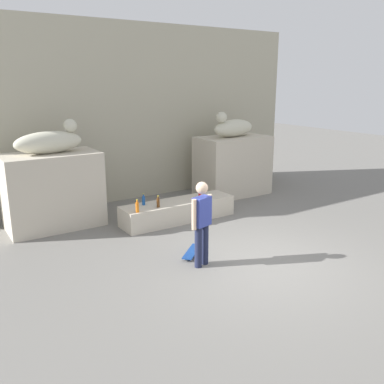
% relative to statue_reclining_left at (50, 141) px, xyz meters
% --- Properties ---
extents(ground_plane, '(40.00, 40.00, 0.00)m').
position_rel_statue_reclining_left_xyz_m(ground_plane, '(2.72, -4.39, -2.10)').
color(ground_plane, slate).
extents(facade_wall, '(11.35, 0.60, 5.09)m').
position_rel_statue_reclining_left_xyz_m(facade_wall, '(2.72, 1.56, 0.44)').
color(facade_wall, '#B4AF96').
rests_on(facade_wall, ground_plane).
extents(pedestal_left, '(2.22, 1.26, 1.82)m').
position_rel_statue_reclining_left_xyz_m(pedestal_left, '(-0.04, -0.00, -1.19)').
color(pedestal_left, beige).
rests_on(pedestal_left, ground_plane).
extents(pedestal_right, '(2.22, 1.26, 1.82)m').
position_rel_statue_reclining_left_xyz_m(pedestal_right, '(5.48, -0.00, -1.19)').
color(pedestal_right, beige).
rests_on(pedestal_right, ground_plane).
extents(statue_reclining_left, '(1.64, 0.69, 0.78)m').
position_rel_statue_reclining_left_xyz_m(statue_reclining_left, '(0.00, 0.00, 0.00)').
color(statue_reclining_left, beige).
rests_on(statue_reclining_left, pedestal_left).
extents(statue_reclining_right, '(1.68, 0.84, 0.78)m').
position_rel_statue_reclining_left_xyz_m(statue_reclining_right, '(5.44, -0.01, 0.00)').
color(statue_reclining_right, beige).
rests_on(statue_reclining_right, pedestal_right).
extents(ledge_block, '(3.00, 0.78, 0.52)m').
position_rel_statue_reclining_left_xyz_m(ledge_block, '(2.72, -1.27, -1.84)').
color(ledge_block, beige).
rests_on(ledge_block, ground_plane).
extents(skater, '(0.52, 0.29, 1.67)m').
position_rel_statue_reclining_left_xyz_m(skater, '(1.70, -3.83, -1.18)').
color(skater, '#1E233F').
rests_on(skater, ground_plane).
extents(skateboard, '(0.73, 0.68, 0.08)m').
position_rel_statue_reclining_left_xyz_m(skateboard, '(1.83, -3.30, -2.04)').
color(skateboard, navy).
rests_on(skateboard, ground_plane).
extents(bottle_red, '(0.07, 0.07, 0.32)m').
position_rel_statue_reclining_left_xyz_m(bottle_red, '(3.31, -1.38, -1.45)').
color(bottle_red, red).
rests_on(bottle_red, ledge_block).
extents(bottle_orange, '(0.08, 0.08, 0.31)m').
position_rel_statue_reclining_left_xyz_m(bottle_orange, '(1.44, -1.56, -1.45)').
color(bottle_orange, orange).
rests_on(bottle_orange, ledge_block).
extents(bottle_brown, '(0.08, 0.08, 0.29)m').
position_rel_statue_reclining_left_xyz_m(bottle_brown, '(2.04, -1.47, -1.46)').
color(bottle_brown, '#593314').
rests_on(bottle_brown, ledge_block).
extents(bottle_blue, '(0.08, 0.08, 0.29)m').
position_rel_statue_reclining_left_xyz_m(bottle_blue, '(1.83, -1.11, -1.46)').
color(bottle_blue, '#194C99').
rests_on(bottle_blue, ledge_block).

